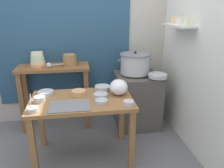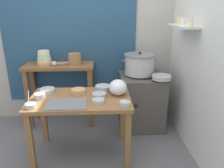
{
  "view_description": "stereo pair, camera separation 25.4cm",
  "coord_description": "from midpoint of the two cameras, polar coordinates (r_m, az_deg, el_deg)",
  "views": [
    {
      "loc": [
        0.05,
        -2.16,
        1.67
      ],
      "look_at": [
        0.42,
        0.21,
        0.82
      ],
      "focal_mm": 35.43,
      "sensor_mm": 36.0,
      "label": 1
    },
    {
      "loc": [
        0.3,
        -2.19,
        1.67
      ],
      "look_at": [
        0.42,
        0.21,
        0.82
      ],
      "focal_mm": 35.43,
      "sensor_mm": 36.0,
      "label": 2
    }
  ],
  "objects": [
    {
      "name": "prep_bowl_7",
      "position": [
        2.23,
        1.04,
        -4.96
      ],
      "size": [
        0.11,
        0.11,
        0.05
      ],
      "color": "#B7BABF",
      "rests_on": "prep_table"
    },
    {
      "name": "prep_bowl_6",
      "position": [
        2.52,
        -11.47,
        -2.26
      ],
      "size": [
        0.16,
        0.16,
        0.06
      ],
      "color": "tan",
      "rests_on": "prep_table"
    },
    {
      "name": "steamer_pot",
      "position": [
        3.06,
        3.58,
        5.28
      ],
      "size": [
        0.47,
        0.42,
        0.31
      ],
      "color": "#B7BABF",
      "rests_on": "stove_block"
    },
    {
      "name": "prep_bowl_5",
      "position": [
        2.43,
        -5.97,
        -2.98
      ],
      "size": [
        0.15,
        0.15,
        0.14
      ],
      "color": "#B7BABF",
      "rests_on": "prep_table"
    },
    {
      "name": "serving_tray",
      "position": [
        2.28,
        -14.01,
        -5.59
      ],
      "size": [
        0.4,
        0.28,
        0.01
      ],
      "primitive_type": "cube",
      "color": "slate",
      "rests_on": "prep_table"
    },
    {
      "name": "back_shelf_table",
      "position": [
        3.2,
        -16.83,
        0.6
      ],
      "size": [
        0.96,
        0.4,
        0.9
      ],
      "color": "brown",
      "rests_on": "ground"
    },
    {
      "name": "ladle",
      "position": [
        3.05,
        -18.08,
        4.62
      ],
      "size": [
        0.28,
        0.1,
        0.07
      ],
      "color": "#B7BABF",
      "rests_on": "back_shelf_table"
    },
    {
      "name": "clay_pot",
      "position": [
        3.09,
        -13.22,
        6.03
      ],
      "size": [
        0.18,
        0.18,
        0.18
      ],
      "color": "olive",
      "rests_on": "back_shelf_table"
    },
    {
      "name": "prep_bowl_3",
      "position": [
        2.28,
        -5.97,
        -4.53
      ],
      "size": [
        0.13,
        0.13,
        0.04
      ],
      "color": "#B7BABF",
      "rests_on": "prep_table"
    },
    {
      "name": "wall_right",
      "position": [
        2.7,
        18.58,
        10.67
      ],
      "size": [
        0.3,
        3.2,
        2.6
      ],
      "color": "silver",
      "rests_on": "ground"
    },
    {
      "name": "plastic_bag",
      "position": [
        2.47,
        -1.2,
        -0.86
      ],
      "size": [
        0.2,
        0.22,
        0.18
      ],
      "primitive_type": "ellipsoid",
      "color": "white",
      "rests_on": "prep_table"
    },
    {
      "name": "wide_pan",
      "position": [
        2.93,
        9.29,
        2.09
      ],
      "size": [
        0.24,
        0.24,
        0.05
      ],
      "primitive_type": "cylinder",
      "color": "#B7BABF",
      "rests_on": "stove_block"
    },
    {
      "name": "wall_back",
      "position": [
        3.29,
        -10.66,
        12.8
      ],
      "size": [
        4.4,
        0.12,
        2.6
      ],
      "color": "#B2ADA3",
      "rests_on": "ground"
    },
    {
      "name": "bowl_stack_enamel",
      "position": [
        3.17,
        -20.85,
        5.79
      ],
      "size": [
        0.2,
        0.2,
        0.19
      ],
      "color": "tan",
      "rests_on": "back_shelf_table"
    },
    {
      "name": "prep_bowl_2",
      "position": [
        2.6,
        -5.28,
        -1.17
      ],
      "size": [
        0.18,
        0.18,
        0.06
      ],
      "color": "#B7BABF",
      "rests_on": "prep_table"
    },
    {
      "name": "ground_plane",
      "position": [
        2.74,
        -11.23,
        -18.38
      ],
      "size": [
        9.0,
        9.0,
        0.0
      ],
      "primitive_type": "plane",
      "color": "slate"
    },
    {
      "name": "prep_bowl_1",
      "position": [
        2.63,
        -19.42,
        -2.2
      ],
      "size": [
        0.18,
        0.18,
        0.04
      ],
      "color": "#B7BABF",
      "rests_on": "prep_table"
    },
    {
      "name": "prep_table",
      "position": [
        2.47,
        -10.69,
        -6.24
      ],
      "size": [
        1.1,
        0.66,
        0.72
      ],
      "color": "olive",
      "rests_on": "ground"
    },
    {
      "name": "prep_bowl_4",
      "position": [
        2.28,
        -22.87,
        -6.06
      ],
      "size": [
        0.11,
        0.11,
        0.17
      ],
      "color": "#B7BABF",
      "rests_on": "prep_table"
    },
    {
      "name": "prep_bowl_0",
      "position": [
        2.47,
        -21.06,
        -3.66
      ],
      "size": [
        0.12,
        0.12,
        0.06
      ],
      "color": "#B7BABF",
      "rests_on": "prep_table"
    },
    {
      "name": "stove_block",
      "position": [
        3.22,
        4.16,
        -4.08
      ],
      "size": [
        0.6,
        0.61,
        0.78
      ],
      "color": "#4C4742",
      "rests_on": "ground"
    }
  ]
}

